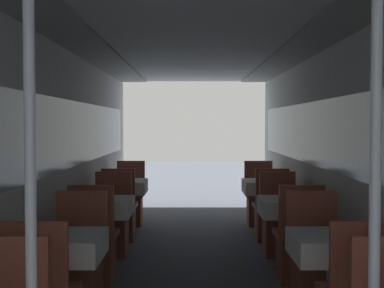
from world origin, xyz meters
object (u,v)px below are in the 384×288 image
(chair_left_near_2, at_px, (94,251))
(chair_right_far_1, at_px, (315,273))
(chair_right_far_2, at_px, (278,229))
(support_pole_right_0, at_px, (373,226))
(chair_right_near_3, at_px, (269,217))
(dining_table_left_3, at_px, (124,189))
(chair_right_near_2, at_px, (297,251))
(chair_left_far_3, at_px, (129,205))
(chair_left_far_2, at_px, (110,229))
(dining_table_left_2, at_px, (103,210))
(dining_table_right_1, at_px, (333,251))
(chair_left_far_1, at_px, (77,273))
(dining_table_right_2, at_px, (287,210))
(support_pole_left_0, at_px, (30,226))
(dining_table_right_3, at_px, (264,189))
(chair_left_near_3, at_px, (119,218))

(chair_left_near_2, height_order, chair_right_far_1, same)
(chair_right_far_2, bearing_deg, support_pole_right_0, 85.39)
(support_pole_right_0, distance_m, chair_right_near_3, 4.92)
(dining_table_left_3, height_order, chair_right_near_2, chair_right_near_2)
(chair_left_far_3, relative_size, support_pole_right_0, 0.42)
(support_pole_right_0, bearing_deg, chair_left_far_2, 111.09)
(dining_table_left_2, bearing_deg, dining_table_right_1, -43.06)
(chair_left_far_1, bearing_deg, dining_table_right_2, -146.62)
(support_pole_left_0, xyz_separation_m, chair_right_far_1, (1.58, 2.32, -0.82))
(chair_left_far_1, relative_size, chair_right_far_2, 1.00)
(chair_left_near_2, relative_size, dining_table_right_2, 1.31)
(chair_right_far_2, distance_m, chair_right_near_3, 0.73)
(dining_table_left_2, distance_m, dining_table_right_2, 1.92)
(chair_left_far_3, height_order, support_pole_right_0, support_pole_right_0)
(dining_table_right_1, distance_m, dining_table_right_3, 3.58)
(chair_left_far_2, height_order, chair_right_far_2, same)
(chair_left_far_3, relative_size, chair_right_near_3, 1.00)
(chair_left_near_2, height_order, chair_right_near_2, same)
(chair_right_far_1, height_order, chair_right_near_3, same)
(chair_left_near_2, xyz_separation_m, chair_left_near_3, (0.00, 1.79, 0.00))
(chair_left_far_2, bearing_deg, dining_table_left_2, 90.00)
(chair_left_near_2, height_order, dining_table_right_3, chair_left_near_2)
(chair_left_far_2, xyz_separation_m, dining_table_left_3, (0.00, 1.26, 0.30))
(support_pole_right_0, relative_size, chair_right_near_2, 2.39)
(chair_right_near_3, bearing_deg, dining_table_right_3, 90.00)
(chair_left_far_2, relative_size, chair_right_near_2, 1.00)
(support_pole_right_0, relative_size, dining_table_right_3, 3.13)
(chair_right_far_2, relative_size, chair_right_near_3, 1.00)
(support_pole_right_0, bearing_deg, dining_table_right_3, 86.47)
(chair_left_far_1, height_order, chair_right_near_2, same)
(chair_left_far_3, xyz_separation_m, chair_right_near_2, (1.92, -2.85, 0.00))
(chair_left_far_2, relative_size, chair_left_far_3, 1.00)
(chair_left_far_2, relative_size, dining_table_right_2, 1.31)
(chair_left_near_3, relative_size, chair_right_far_2, 1.00)
(chair_left_far_3, xyz_separation_m, chair_right_far_1, (1.92, -3.58, 0.00))
(chair_left_near_2, xyz_separation_m, chair_right_far_1, (1.92, -0.73, 0.00))
(dining_table_right_1, bearing_deg, support_pole_left_0, -131.51)
(chair_left_near_3, distance_m, dining_table_right_2, 2.31)
(dining_table_left_2, bearing_deg, chair_left_far_3, 90.00)
(chair_right_far_1, bearing_deg, dining_table_left_3, -57.89)
(chair_left_far_2, xyz_separation_m, chair_left_far_3, (0.00, 1.79, 0.00))
(dining_table_right_1, distance_m, chair_right_far_2, 2.34)
(support_pole_left_0, distance_m, dining_table_left_2, 3.63)
(chair_left_near_2, relative_size, support_pole_right_0, 0.42)
(chair_right_far_1, bearing_deg, chair_left_far_2, -43.06)
(chair_right_far_1, height_order, dining_table_right_3, chair_right_far_1)
(chair_right_far_1, distance_m, dining_table_right_2, 1.30)
(chair_left_far_1, xyz_separation_m, chair_right_near_3, (1.92, 2.52, 0.00))
(dining_table_right_1, xyz_separation_m, chair_right_far_2, (0.00, 2.32, -0.30))
(chair_left_near_3, bearing_deg, chair_right_far_1, -52.80)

